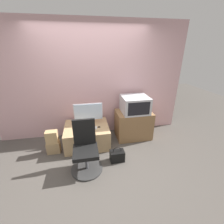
# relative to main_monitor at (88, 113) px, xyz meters

# --- Properties ---
(ground_plane) EXTENTS (12.00, 12.00, 0.00)m
(ground_plane) POSITION_rel_main_monitor_xyz_m (0.13, -0.93, -0.71)
(ground_plane) COLOR #4C4742
(wall_back) EXTENTS (4.40, 0.05, 2.60)m
(wall_back) POSITION_rel_main_monitor_xyz_m (0.13, 0.40, 0.59)
(wall_back) COLOR #CC9EA3
(wall_back) RESTS_ON ground_plane
(desk) EXTENTS (0.95, 0.81, 0.44)m
(desk) POSITION_rel_main_monitor_xyz_m (-0.06, -0.10, -0.48)
(desk) COLOR tan
(desk) RESTS_ON ground_plane
(side_stand) EXTENTS (0.82, 0.56, 0.66)m
(side_stand) POSITION_rel_main_monitor_xyz_m (1.05, -0.01, -0.38)
(side_stand) COLOR olive
(side_stand) RESTS_ON ground_plane
(main_monitor) EXTENTS (0.62, 0.18, 0.49)m
(main_monitor) POSITION_rel_main_monitor_xyz_m (0.00, 0.00, 0.00)
(main_monitor) COLOR silver
(main_monitor) RESTS_ON desk
(keyboard) EXTENTS (0.29, 0.11, 0.01)m
(keyboard) POSITION_rel_main_monitor_xyz_m (0.01, -0.22, -0.25)
(keyboard) COLOR silver
(keyboard) RESTS_ON desk
(mouse) EXTENTS (0.06, 0.04, 0.03)m
(mouse) POSITION_rel_main_monitor_xyz_m (0.20, -0.21, -0.25)
(mouse) COLOR black
(mouse) RESTS_ON desk
(crt_tv) EXTENTS (0.59, 0.55, 0.37)m
(crt_tv) POSITION_rel_main_monitor_xyz_m (1.05, -0.02, 0.14)
(crt_tv) COLOR #B7B7BC
(crt_tv) RESTS_ON side_stand
(office_chair) EXTENTS (0.56, 0.56, 0.92)m
(office_chair) POSITION_rel_main_monitor_xyz_m (-0.11, -0.86, -0.35)
(office_chair) COLOR #333333
(office_chair) RESTS_ON ground_plane
(cardboard_box_lower) EXTENTS (0.26, 0.17, 0.25)m
(cardboard_box_lower) POSITION_rel_main_monitor_xyz_m (-0.77, -0.30, -0.58)
(cardboard_box_lower) COLOR #A3845B
(cardboard_box_lower) RESTS_ON ground_plane
(cardboard_box_upper) EXTENTS (0.23, 0.15, 0.26)m
(cardboard_box_upper) POSITION_rel_main_monitor_xyz_m (-0.77, -0.30, -0.33)
(cardboard_box_upper) COLOR tan
(cardboard_box_upper) RESTS_ON cardboard_box_lower
(handbag) EXTENTS (0.27, 0.17, 0.31)m
(handbag) POSITION_rel_main_monitor_xyz_m (0.48, -0.79, -0.59)
(handbag) COLOR black
(handbag) RESTS_ON ground_plane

